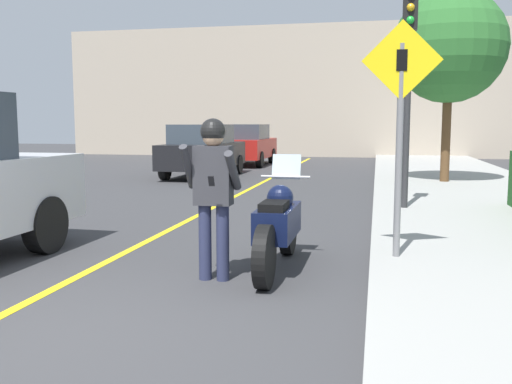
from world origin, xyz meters
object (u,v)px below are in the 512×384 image
at_px(traffic_light, 409,57).
at_px(street_tree, 449,47).
at_px(crossing_sign, 400,117).
at_px(parked_car_red, 246,144).
at_px(parked_car_black, 203,150).
at_px(motorcycle, 278,226).
at_px(person_biker, 213,182).

bearing_deg(traffic_light, street_tree, 76.26).
bearing_deg(crossing_sign, parked_car_red, 108.92).
bearing_deg(crossing_sign, parked_car_black, 117.97).
distance_m(street_tree, parked_car_red, 10.24).
distance_m(crossing_sign, parked_car_red, 17.10).
bearing_deg(parked_car_red, crossing_sign, -71.08).
bearing_deg(traffic_light, crossing_sign, -93.80).
distance_m(motorcycle, crossing_sign, 1.89).
distance_m(person_biker, crossing_sign, 2.29).
xyz_separation_m(parked_car_black, parked_car_red, (0.20, 5.35, 0.00)).
distance_m(traffic_light, street_tree, 5.48).
distance_m(person_biker, traffic_light, 5.79).
relative_size(street_tree, parked_car_red, 1.21).
bearing_deg(motorcycle, crossing_sign, 13.38).
bearing_deg(motorcycle, traffic_light, 69.68).
height_order(motorcycle, person_biker, person_biker).
bearing_deg(parked_car_black, parked_car_red, 87.85).
relative_size(person_biker, parked_car_black, 0.42).
distance_m(crossing_sign, parked_car_black, 12.27).
height_order(parked_car_black, parked_car_red, same).
relative_size(person_biker, street_tree, 0.35).
relative_size(crossing_sign, parked_car_red, 0.65).
relative_size(crossing_sign, street_tree, 0.54).
relative_size(person_biker, parked_car_red, 0.42).
height_order(street_tree, parked_car_red, street_tree).
distance_m(motorcycle, parked_car_black, 11.96).
xyz_separation_m(motorcycle, traffic_light, (1.64, 4.42, 2.39)).
height_order(street_tree, parked_car_black, street_tree).
bearing_deg(motorcycle, street_tree, 73.20).
xyz_separation_m(traffic_light, parked_car_black, (-6.01, 6.71, -2.05)).
xyz_separation_m(crossing_sign, traffic_light, (0.27, 4.09, 1.12)).
bearing_deg(street_tree, parked_car_black, 168.76).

